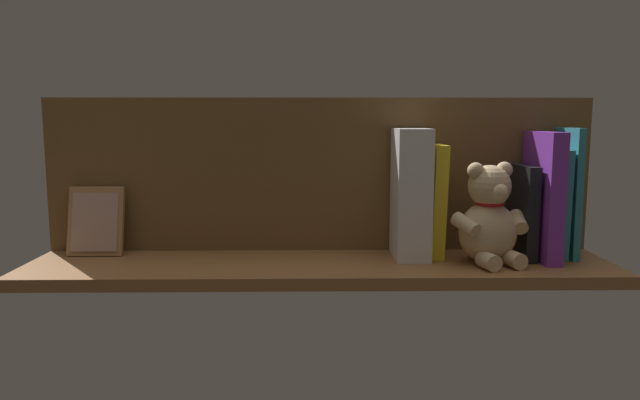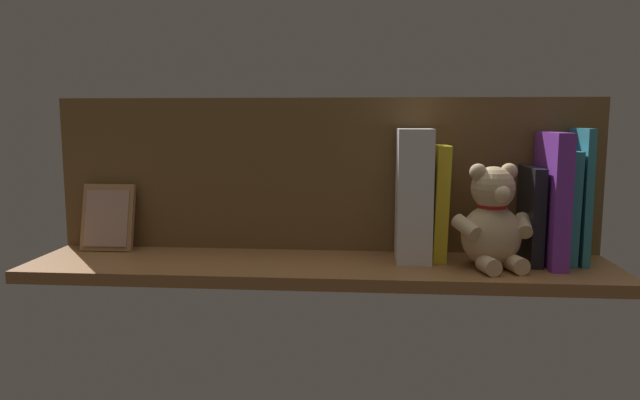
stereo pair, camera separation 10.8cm
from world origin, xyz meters
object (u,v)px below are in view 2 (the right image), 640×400
Objects in this scene: book_0 at (579,196)px; teddy_bear at (492,222)px; dictionary_thick_white at (414,195)px; picture_frame_leaning at (108,218)px.

teddy_bear is at bearing 18.03° from book_0.
picture_frame_leaning is at bearing -2.94° from dictionary_thick_white.
book_0 is at bearing 178.33° from picture_frame_leaning.
picture_frame_leaning is at bearing -1.67° from book_0.
teddy_bear is at bearing 173.84° from picture_frame_leaning.
book_0 is 29.99cm from dictionary_thick_white.
teddy_bear reaches higher than picture_frame_leaning.
book_0 is 1.00× the size of dictionary_thick_white.
dictionary_thick_white is at bearing 177.06° from picture_frame_leaning.
picture_frame_leaning is (60.53, -3.11, -5.70)cm from dictionary_thick_white.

